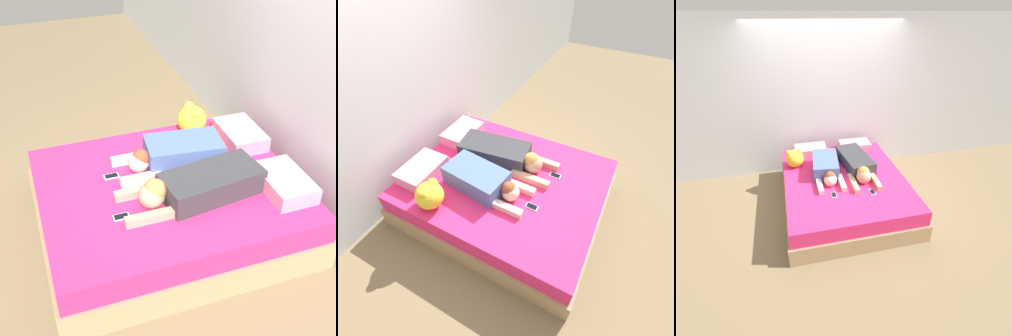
% 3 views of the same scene
% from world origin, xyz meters
% --- Properties ---
extents(ground_plane, '(12.00, 12.00, 0.00)m').
position_xyz_m(ground_plane, '(0.00, 0.00, 0.00)').
color(ground_plane, '#7F6B4C').
extents(wall_back, '(12.00, 0.06, 2.60)m').
position_xyz_m(wall_back, '(0.00, 1.22, 1.30)').
color(wall_back, silver).
rests_on(wall_back, ground_plane).
extents(bed, '(1.80, 2.15, 0.47)m').
position_xyz_m(bed, '(0.00, 0.00, 0.23)').
color(bed, tan).
rests_on(bed, ground_plane).
extents(pillow_head_left, '(0.53, 0.34, 0.14)m').
position_xyz_m(pillow_head_left, '(-0.39, 0.84, 0.54)').
color(pillow_head_left, pink).
rests_on(pillow_head_left, bed).
extents(pillow_head_right, '(0.53, 0.34, 0.14)m').
position_xyz_m(pillow_head_right, '(0.39, 0.84, 0.54)').
color(pillow_head_right, pink).
rests_on(pillow_head_right, bed).
extents(person_left, '(0.44, 0.95, 0.22)m').
position_xyz_m(person_left, '(-0.24, 0.14, 0.58)').
color(person_left, '#4C66A5').
rests_on(person_left, bed).
extents(person_right, '(0.48, 1.17, 0.24)m').
position_xyz_m(person_right, '(0.24, 0.16, 0.57)').
color(person_right, '#333338').
rests_on(person_right, bed).
extents(cell_phone_left, '(0.07, 0.12, 0.01)m').
position_xyz_m(cell_phone_left, '(-0.24, -0.42, 0.47)').
color(cell_phone_left, silver).
rests_on(cell_phone_left, bed).
extents(cell_phone_right, '(0.07, 0.12, 0.01)m').
position_xyz_m(cell_phone_right, '(0.29, -0.47, 0.47)').
color(cell_phone_right, silver).
rests_on(cell_phone_right, bed).
extents(plush_toy, '(0.28, 0.28, 0.29)m').
position_xyz_m(plush_toy, '(-0.68, 0.48, 0.62)').
color(plush_toy, yellow).
rests_on(plush_toy, bed).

